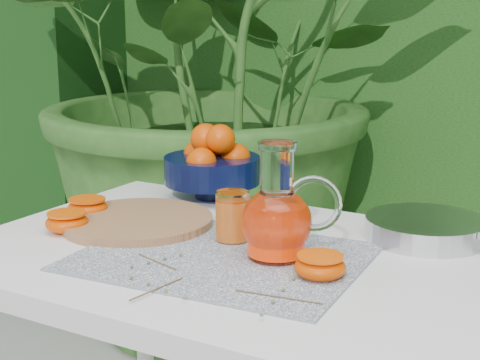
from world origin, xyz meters
The scene contains 10 objects.
potted_plant_left centered at (-0.79, 1.18, 0.99)m, with size 1.99×1.99×1.99m, color #28561D.
white_table centered at (-0.08, 0.00, 0.67)m, with size 1.00×0.70×0.75m.
placemat centered at (-0.08, -0.05, 0.75)m, with size 0.50×0.39×0.00m, color #0B183F.
cutting_board centered at (-0.33, 0.03, 0.76)m, with size 0.31×0.31×0.02m, color #987244.
fruit_bowl centered at (-0.32, 0.31, 0.83)m, with size 0.25×0.25×0.18m.
juice_pitcher centered at (0.01, 0.00, 0.83)m, with size 0.19×0.15×0.21m.
juice_tumbler centered at (-0.11, 0.04, 0.80)m, with size 0.08×0.08×0.10m.
saute_pan centered at (0.21, 0.24, 0.77)m, with size 0.43×0.29×0.04m.
orange_halves centered at (-0.26, -0.03, 0.77)m, with size 0.68×0.20×0.04m.
thyme_sprigs centered at (-0.04, -0.18, 0.76)m, with size 0.38×0.21×0.01m.
Camera 1 is at (0.58, -1.11, 1.19)m, focal length 55.00 mm.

